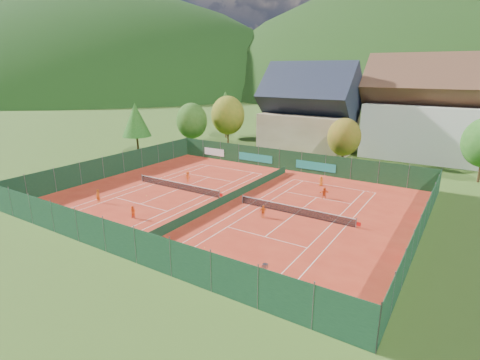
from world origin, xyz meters
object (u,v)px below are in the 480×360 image
at_px(player_right_far_a, 321,181).
at_px(player_left_mid, 133,212).
at_px(chalet, 309,115).
at_px(hotel_block_a, 431,114).
at_px(player_right_far_b, 324,193).
at_px(ball_hopper, 265,266).
at_px(player_left_far, 188,177).
at_px(player_left_near, 98,196).
at_px(player_right_near, 263,211).

bearing_deg(player_right_far_a, player_left_mid, 37.61).
xyz_separation_m(chalet, hotel_block_a, (19.00, 6.00, 0.76)).
bearing_deg(chalet, player_left_mid, -93.45).
height_order(player_left_mid, player_right_far_b, player_right_far_b).
bearing_deg(player_right_far_a, ball_hopper, 78.21).
distance_m(hotel_block_a, player_right_far_b, 31.02).
bearing_deg(player_left_far, player_right_far_a, -164.08).
height_order(player_left_near, player_right_far_b, player_left_near).
height_order(player_left_far, player_right_far_b, player_left_far).
relative_size(player_left_far, player_right_near, 1.06).
relative_size(ball_hopper, player_left_mid, 0.60).
height_order(hotel_block_a, ball_hopper, hotel_block_a).
height_order(player_left_mid, player_right_far_a, player_left_mid).
xyz_separation_m(player_left_far, player_right_far_a, (15.84, 7.89, -0.07)).
bearing_deg(player_right_far_b, player_left_far, -27.92).
bearing_deg(player_left_mid, player_right_far_b, 42.16).
bearing_deg(player_right_far_a, player_left_far, 4.19).
relative_size(ball_hopper, player_right_far_b, 0.59).
bearing_deg(player_right_near, hotel_block_a, 31.96).
relative_size(hotel_block_a, player_right_far_a, 16.80).
bearing_deg(player_right_far_a, player_left_near, 23.57).
distance_m(player_left_far, player_right_near, 15.81).
distance_m(player_left_near, player_left_mid, 7.09).
height_order(player_left_far, player_right_near, player_left_far).
xyz_separation_m(player_left_near, player_right_far_a, (19.11, 19.69, -0.14)).
bearing_deg(player_right_near, player_left_near, 155.74).
bearing_deg(player_right_far_a, hotel_block_a, -132.73).
bearing_deg(hotel_block_a, player_right_far_a, -110.45).
distance_m(hotel_block_a, player_left_mid, 50.99).
bearing_deg(player_left_far, ball_hopper, 132.57).
xyz_separation_m(chalet, player_right_near, (8.62, -32.47, -5.95)).
height_order(ball_hopper, player_left_near, player_left_near).
bearing_deg(player_right_near, player_right_far_a, 42.42).
xyz_separation_m(hotel_block_a, player_left_far, (-25.12, -32.77, -6.67)).
distance_m(chalet, player_left_mid, 40.30).
relative_size(ball_hopper, player_left_near, 0.51).
height_order(ball_hopper, player_right_far_a, player_right_far_a).
bearing_deg(player_right_far_b, player_left_mid, 10.57).
distance_m(chalet, player_left_near, 40.12).
bearing_deg(chalet, player_right_far_b, -63.27).
bearing_deg(hotel_block_a, player_right_far_b, -103.76).
relative_size(player_left_near, player_left_mid, 1.17).
height_order(player_right_far_a, player_right_far_b, player_right_far_b).
relative_size(player_right_near, player_right_far_a, 1.04).
xyz_separation_m(ball_hopper, player_right_near, (-5.36, 9.37, 0.11)).
distance_m(hotel_block_a, player_right_near, 40.41).
bearing_deg(player_left_far, player_right_far_b, -179.99).
bearing_deg(hotel_block_a, chalet, -162.47).
bearing_deg(chalet, player_left_near, -103.67).
bearing_deg(player_left_far, hotel_block_a, -138.03).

